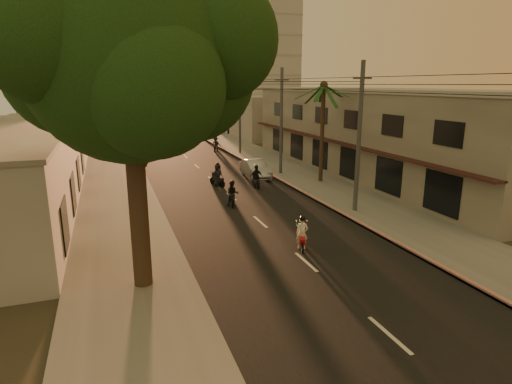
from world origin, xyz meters
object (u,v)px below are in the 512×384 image
broadleaf_tree (139,60)px  scooter_far_a (218,176)px  palm_tree (324,91)px  scooter_mid_a (233,194)px  scooter_far_b (216,144)px  scooter_red (302,234)px  parked_car (255,169)px  scooter_mid_b (256,177)px

broadleaf_tree → scooter_far_a: size_ratio=6.55×
palm_tree → scooter_mid_a: palm_tree is taller
broadleaf_tree → scooter_far_b: (10.65, 32.43, -7.64)m
scooter_red → scooter_far_b: size_ratio=0.92×
scooter_mid_a → parked_car: 8.76m
scooter_red → scooter_far_b: scooter_far_b is taller
scooter_red → scooter_mid_a: scooter_mid_a is taller
scooter_mid_b → scooter_far_a: 3.00m
scooter_far_b → parked_car: scooter_far_b is taller
palm_tree → scooter_far_b: 20.01m
broadleaf_tree → palm_tree: bearing=43.5°
scooter_mid_a → scooter_far_a: size_ratio=0.93×
scooter_far_a → parked_car: size_ratio=0.41×
scooter_red → parked_car: size_ratio=0.36×
palm_tree → scooter_far_a: size_ratio=4.44×
scooter_mid_a → scooter_far_b: size_ratio=0.95×
broadleaf_tree → palm_tree: (14.61, 13.86, -1.33)m
palm_tree → scooter_mid_a: size_ratio=4.79×
palm_tree → scooter_red: size_ratio=4.96×
scooter_far_b → scooter_mid_a: bearing=-75.1°
broadleaf_tree → scooter_far_a: 18.26m
scooter_red → scooter_mid_b: size_ratio=0.92×
parked_car → scooter_far_b: bearing=90.0°
scooter_mid_b → scooter_far_b: bearing=91.2°
palm_tree → scooter_red: 15.87m
scooter_red → scooter_far_a: (-0.62, 13.84, 0.10)m
broadleaf_tree → scooter_red: (7.13, 1.41, -7.74)m
scooter_mid_a → palm_tree: bearing=41.7°
palm_tree → scooter_red: (-7.48, -12.44, -6.41)m
palm_tree → scooter_far_a: bearing=170.2°
palm_tree → scooter_red: palm_tree is taller
scooter_mid_b → broadleaf_tree: bearing=-117.7°
broadleaf_tree → scooter_far_a: broadleaf_tree is taller
scooter_mid_a → scooter_far_b: bearing=93.9°
scooter_red → scooter_mid_a: bearing=119.3°
scooter_mid_a → scooter_mid_b: 5.29m
scooter_far_b → parked_car: (-0.36, -15.15, -0.09)m
parked_car → scooter_far_a: bearing=-150.5°
scooter_red → palm_tree: bearing=80.8°
scooter_mid_b → scooter_red: bearing=-93.6°
broadleaf_tree → scooter_mid_a: bearing=57.7°
broadleaf_tree → scooter_far_a: (6.51, 15.26, -7.63)m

